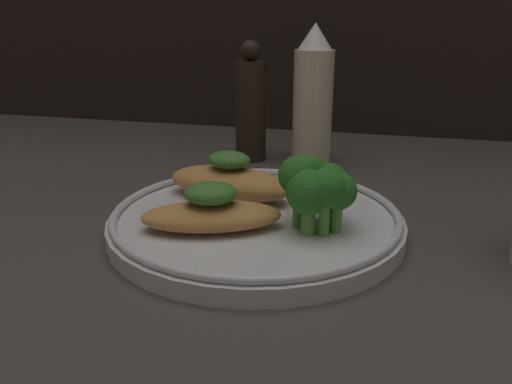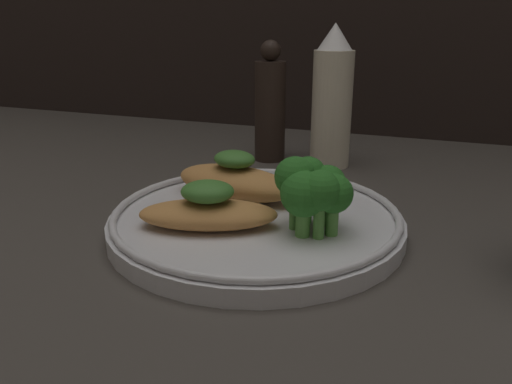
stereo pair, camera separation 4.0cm
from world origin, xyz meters
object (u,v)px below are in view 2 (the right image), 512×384
broccoli_bunch (313,188)px  pepper_grinder (270,107)px  sauce_bottle (332,100)px  plate (256,220)px

broccoli_bunch → pepper_grinder: size_ratio=0.42×
broccoli_bunch → sauce_bottle: sauce_bottle is taller
pepper_grinder → broccoli_bunch: bearing=-63.8°
sauce_bottle → pepper_grinder: sauce_bottle is taller
plate → broccoli_bunch: 6.59cm
sauce_bottle → pepper_grinder: (-7.54, -0.00, -1.25)cm
plate → broccoli_bunch: broccoli_bunch is taller
broccoli_bunch → pepper_grinder: (-11.33, 23.00, 1.68)cm
plate → pepper_grinder: pepper_grinder is taller
plate → broccoli_bunch: bearing=-17.5°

